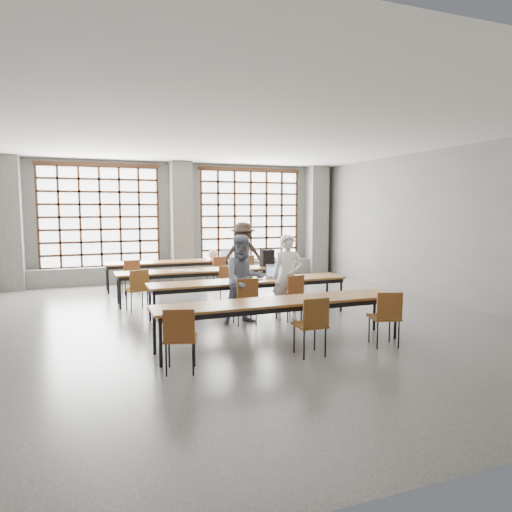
{
  "coord_description": "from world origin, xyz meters",
  "views": [
    {
      "loc": [
        -2.73,
        -8.14,
        2.15
      ],
      "look_at": [
        0.52,
        0.4,
        1.19
      ],
      "focal_mm": 32.0,
      "sensor_mm": 36.0,
      "label": 1
    }
  ],
  "objects_px": {
    "chair_front_right": "(292,293)",
    "student_back": "(243,255)",
    "chair_mid_right": "(285,277)",
    "chair_near_mid": "(312,320)",
    "chair_back_mid": "(217,269)",
    "student_female": "(244,279)",
    "red_pouch": "(180,334)",
    "chair_near_right": "(386,313)",
    "green_box": "(246,277)",
    "chair_near_left": "(180,333)",
    "chair_back_left": "(131,273)",
    "desk_row_a": "(181,263)",
    "chair_mid_left": "(138,286)",
    "mouse": "(293,276)",
    "phone": "(260,280)",
    "chair_front_left": "(246,296)",
    "desk_row_b": "(204,272)",
    "chair_mid_centre": "(228,281)",
    "laptop_back": "(228,256)",
    "desk_row_d": "(282,304)",
    "chair_back_right": "(245,268)",
    "student_male": "(288,277)",
    "desk_row_c": "(250,283)",
    "backpack": "(267,258)",
    "laptop_front": "(274,275)"
  },
  "relations": [
    {
      "from": "chair_mid_left",
      "to": "chair_mid_right",
      "type": "bearing_deg",
      "value": 0.02
    },
    {
      "from": "desk_row_c",
      "to": "backpack",
      "type": "distance_m",
      "value": 2.23
    },
    {
      "from": "chair_back_right",
      "to": "chair_near_mid",
      "type": "bearing_deg",
      "value": -100.17
    },
    {
      "from": "desk_row_b",
      "to": "student_male",
      "type": "bearing_deg",
      "value": -65.88
    },
    {
      "from": "chair_back_mid",
      "to": "student_female",
      "type": "xyz_separation_m",
      "value": [
        -0.53,
        -3.66,
        0.29
      ]
    },
    {
      "from": "desk_row_c",
      "to": "chair_near_mid",
      "type": "xyz_separation_m",
      "value": [
        -0.02,
        -2.68,
        -0.13
      ]
    },
    {
      "from": "desk_row_b",
      "to": "chair_mid_left",
      "type": "bearing_deg",
      "value": -158.39
    },
    {
      "from": "chair_near_mid",
      "to": "chair_back_left",
      "type": "bearing_deg",
      "value": 108.59
    },
    {
      "from": "desk_row_b",
      "to": "chair_mid_centre",
      "type": "relative_size",
      "value": 4.55
    },
    {
      "from": "desk_row_d",
      "to": "chair_mid_left",
      "type": "bearing_deg",
      "value": 119.04
    },
    {
      "from": "phone",
      "to": "student_female",
      "type": "bearing_deg",
      "value": -140.19
    },
    {
      "from": "desk_row_b",
      "to": "student_male",
      "type": "height_order",
      "value": "student_male"
    },
    {
      "from": "student_back",
      "to": "red_pouch",
      "type": "relative_size",
      "value": 8.83
    },
    {
      "from": "chair_front_right",
      "to": "backpack",
      "type": "distance_m",
      "value": 2.61
    },
    {
      "from": "laptop_back",
      "to": "chair_front_right",
      "type": "bearing_deg",
      "value": -91.68
    },
    {
      "from": "chair_back_left",
      "to": "chair_back_mid",
      "type": "height_order",
      "value": "same"
    },
    {
      "from": "desk_row_b",
      "to": "desk_row_c",
      "type": "xyz_separation_m",
      "value": [
        0.45,
        -1.85,
        0.0
      ]
    },
    {
      "from": "chair_mid_left",
      "to": "backpack",
      "type": "distance_m",
      "value": 3.28
    },
    {
      "from": "chair_back_right",
      "to": "chair_mid_left",
      "type": "bearing_deg",
      "value": -147.68
    },
    {
      "from": "chair_front_right",
      "to": "student_back",
      "type": "distance_m",
      "value": 3.94
    },
    {
      "from": "chair_back_mid",
      "to": "chair_near_left",
      "type": "distance_m",
      "value": 6.23
    },
    {
      "from": "chair_mid_centre",
      "to": "chair_front_right",
      "type": "distance_m",
      "value": 1.97
    },
    {
      "from": "backpack",
      "to": "chair_back_mid",
      "type": "bearing_deg",
      "value": 120.75
    },
    {
      "from": "chair_mid_left",
      "to": "mouse",
      "type": "relative_size",
      "value": 8.98
    },
    {
      "from": "chair_near_right",
      "to": "green_box",
      "type": "relative_size",
      "value": 3.52
    },
    {
      "from": "laptop_front",
      "to": "chair_back_mid",
      "type": "bearing_deg",
      "value": 96.48
    },
    {
      "from": "chair_back_mid",
      "to": "chair_mid_right",
      "type": "bearing_deg",
      "value": -60.43
    },
    {
      "from": "phone",
      "to": "chair_front_left",
      "type": "bearing_deg",
      "value": -132.47
    },
    {
      "from": "chair_mid_left",
      "to": "student_male",
      "type": "relative_size",
      "value": 0.53
    },
    {
      "from": "desk_row_d",
      "to": "phone",
      "type": "distance_m",
      "value": 1.99
    },
    {
      "from": "student_female",
      "to": "desk_row_d",
      "type": "bearing_deg",
      "value": -85.37
    },
    {
      "from": "chair_back_right",
      "to": "chair_near_left",
      "type": "xyz_separation_m",
      "value": [
        -2.97,
        -5.84,
        0.0
      ]
    },
    {
      "from": "desk_row_b",
      "to": "chair_mid_right",
      "type": "distance_m",
      "value": 1.89
    },
    {
      "from": "desk_row_d",
      "to": "chair_mid_left",
      "type": "xyz_separation_m",
      "value": [
        -1.82,
        3.27,
        -0.13
      ]
    },
    {
      "from": "green_box",
      "to": "chair_mid_centre",
      "type": "bearing_deg",
      "value": 91.23
    },
    {
      "from": "chair_near_left",
      "to": "chair_mid_left",
      "type": "bearing_deg",
      "value": 91.38
    },
    {
      "from": "chair_front_right",
      "to": "green_box",
      "type": "distance_m",
      "value": 1.0
    },
    {
      "from": "chair_mid_left",
      "to": "laptop_back",
      "type": "bearing_deg",
      "value": 43.78
    },
    {
      "from": "student_female",
      "to": "red_pouch",
      "type": "xyz_separation_m",
      "value": [
        -1.62,
        -2.1,
        -0.33
      ]
    },
    {
      "from": "student_female",
      "to": "chair_mid_left",
      "type": "bearing_deg",
      "value": 136.91
    },
    {
      "from": "desk_row_a",
      "to": "student_male",
      "type": "distance_m",
      "value": 4.45
    },
    {
      "from": "chair_near_left",
      "to": "laptop_back",
      "type": "height_order",
      "value": "laptop_back"
    },
    {
      "from": "student_female",
      "to": "chair_back_left",
      "type": "bearing_deg",
      "value": 116.39
    },
    {
      "from": "desk_row_d",
      "to": "green_box",
      "type": "relative_size",
      "value": 16.0
    },
    {
      "from": "chair_back_left",
      "to": "chair_mid_centre",
      "type": "distance_m",
      "value": 2.72
    },
    {
      "from": "desk_row_a",
      "to": "chair_back_right",
      "type": "bearing_deg",
      "value": -21.11
    },
    {
      "from": "chair_back_mid",
      "to": "laptop_back",
      "type": "relative_size",
      "value": 2.4
    },
    {
      "from": "chair_mid_right",
      "to": "chair_near_mid",
      "type": "distance_m",
      "value": 4.13
    },
    {
      "from": "chair_back_right",
      "to": "chair_near_mid",
      "type": "height_order",
      "value": "same"
    },
    {
      "from": "desk_row_a",
      "to": "chair_front_right",
      "type": "relative_size",
      "value": 4.55
    }
  ]
}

